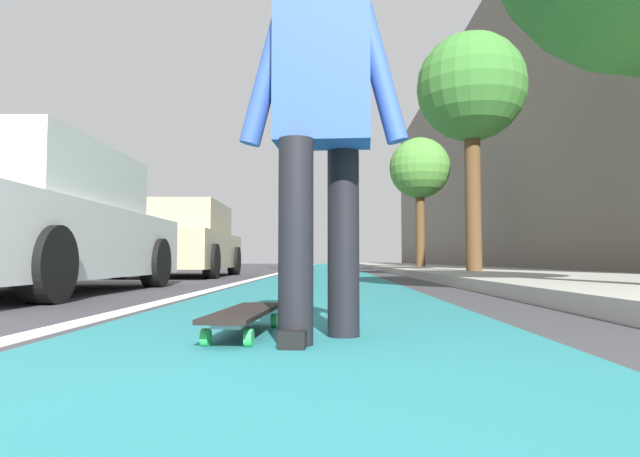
{
  "coord_description": "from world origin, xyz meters",
  "views": [
    {
      "loc": [
        -1.0,
        -0.14,
        0.33
      ],
      "look_at": [
        12.79,
        0.15,
        1.13
      ],
      "focal_mm": 30.69,
      "sensor_mm": 36.0,
      "label": 1
    }
  ],
  "objects_px": {
    "skater_person": "(322,117)",
    "traffic_light": "(284,183)",
    "parked_car_near": "(30,224)",
    "street_tree_mid": "(471,90)",
    "skateboard": "(244,315)",
    "street_tree_far": "(420,170)",
    "parked_car_mid": "(183,242)"
  },
  "relations": [
    {
      "from": "skater_person",
      "to": "street_tree_mid",
      "type": "xyz_separation_m",
      "value": [
        8.22,
        -2.76,
        2.7
      ]
    },
    {
      "from": "skateboard",
      "to": "parked_car_near",
      "type": "distance_m",
      "value": 4.0
    },
    {
      "from": "parked_car_mid",
      "to": "street_tree_mid",
      "type": "relative_size",
      "value": 0.89
    },
    {
      "from": "skateboard",
      "to": "traffic_light",
      "type": "height_order",
      "value": "traffic_light"
    },
    {
      "from": "parked_car_near",
      "to": "street_tree_mid",
      "type": "relative_size",
      "value": 0.9
    },
    {
      "from": "street_tree_far",
      "to": "skateboard",
      "type": "bearing_deg",
      "value": 167.78
    },
    {
      "from": "skateboard",
      "to": "skater_person",
      "type": "xyz_separation_m",
      "value": [
        -0.15,
        -0.35,
        0.84
      ]
    },
    {
      "from": "parked_car_mid",
      "to": "traffic_light",
      "type": "xyz_separation_m",
      "value": [
        8.89,
        -1.26,
        2.46
      ]
    },
    {
      "from": "traffic_light",
      "to": "street_tree_mid",
      "type": "distance_m",
      "value": 10.42
    },
    {
      "from": "traffic_light",
      "to": "street_tree_far",
      "type": "height_order",
      "value": "traffic_light"
    },
    {
      "from": "parked_car_mid",
      "to": "traffic_light",
      "type": "relative_size",
      "value": 0.91
    },
    {
      "from": "skater_person",
      "to": "street_tree_far",
      "type": "bearing_deg",
      "value": -10.79
    },
    {
      "from": "skateboard",
      "to": "traffic_light",
      "type": "bearing_deg",
      "value": 4.46
    },
    {
      "from": "skater_person",
      "to": "street_tree_far",
      "type": "xyz_separation_m",
      "value": [
        14.49,
        -2.76,
        2.18
      ]
    },
    {
      "from": "traffic_light",
      "to": "street_tree_far",
      "type": "distance_m",
      "value": 5.46
    },
    {
      "from": "parked_car_near",
      "to": "skateboard",
      "type": "bearing_deg",
      "value": -138.37
    },
    {
      "from": "street_tree_far",
      "to": "parked_car_mid",
      "type": "bearing_deg",
      "value": 135.12
    },
    {
      "from": "skateboard",
      "to": "traffic_light",
      "type": "distance_m",
      "value": 17.79
    },
    {
      "from": "parked_car_near",
      "to": "traffic_light",
      "type": "xyz_separation_m",
      "value": [
        14.51,
        -1.27,
        2.47
      ]
    },
    {
      "from": "parked_car_near",
      "to": "street_tree_far",
      "type": "bearing_deg",
      "value": -26.75
    },
    {
      "from": "parked_car_mid",
      "to": "street_tree_far",
      "type": "xyz_separation_m",
      "value": [
        5.76,
        -5.73,
        2.41
      ]
    },
    {
      "from": "parked_car_mid",
      "to": "street_tree_mid",
      "type": "xyz_separation_m",
      "value": [
        -0.51,
        -5.73,
        2.93
      ]
    },
    {
      "from": "street_tree_mid",
      "to": "street_tree_far",
      "type": "height_order",
      "value": "street_tree_mid"
    },
    {
      "from": "skateboard",
      "to": "parked_car_near",
      "type": "bearing_deg",
      "value": 41.63
    },
    {
      "from": "skateboard",
      "to": "street_tree_far",
      "type": "height_order",
      "value": "street_tree_far"
    },
    {
      "from": "parked_car_near",
      "to": "street_tree_mid",
      "type": "xyz_separation_m",
      "value": [
        5.11,
        -5.74,
        2.94
      ]
    },
    {
      "from": "traffic_light",
      "to": "street_tree_mid",
      "type": "relative_size",
      "value": 0.97
    },
    {
      "from": "street_tree_far",
      "to": "street_tree_mid",
      "type": "bearing_deg",
      "value": -180.0
    },
    {
      "from": "skater_person",
      "to": "traffic_light",
      "type": "height_order",
      "value": "traffic_light"
    },
    {
      "from": "skateboard",
      "to": "street_tree_mid",
      "type": "xyz_separation_m",
      "value": [
        8.07,
        -3.11,
        3.54
      ]
    },
    {
      "from": "traffic_light",
      "to": "parked_car_mid",
      "type": "bearing_deg",
      "value": 171.91
    },
    {
      "from": "skater_person",
      "to": "street_tree_mid",
      "type": "bearing_deg",
      "value": -18.56
    }
  ]
}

